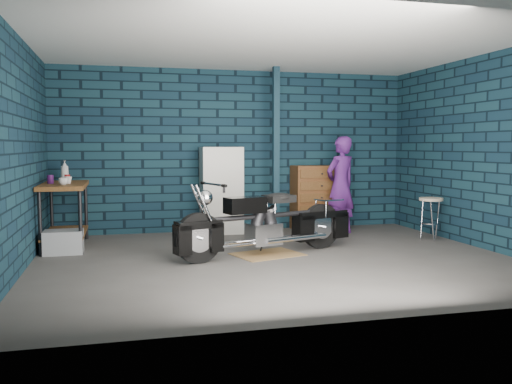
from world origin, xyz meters
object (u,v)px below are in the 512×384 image
Objects in this scene: workbench at (65,215)px; shop_stool at (431,219)px; motorcycle at (267,218)px; person at (341,185)px; locker at (221,190)px; storage_bin at (64,242)px; tool_chest at (317,198)px.

workbench is 5.41m from shop_stool.
workbench is 2.92m from motorcycle.
person is 1.12× the size of locker.
storage_bin is at bearing -153.52° from locker.
motorcycle is 2.75m from storage_bin.
workbench reaches higher than storage_bin.
workbench is 2.49m from locker.
person is 0.62m from tool_chest.
workbench is 0.63× the size of motorcycle.
locker reaches higher than storage_bin.
motorcycle is at bearing -82.15° from locker.
storage_bin is 0.35× the size of locker.
motorcycle is 1.94m from locker.
locker is 2.19× the size of shop_stool.
person is 1.95m from locker.
motorcycle is (2.64, -1.24, 0.04)m from workbench.
person reaches higher than storage_bin.
locker is (-1.88, 0.53, -0.09)m from person.
workbench is at bearing -20.75° from person.
motorcycle reaches higher than shop_stool.
person is 4.34m from storage_bin.
storage_bin is 0.46× the size of tool_chest.
workbench is 2.16× the size of shop_stool.
workbench is at bearing 92.29° from storage_bin.
shop_stool is at bearing -25.70° from locker.
motorcycle is at bearing -15.67° from storage_bin.
locker is 1.68m from tool_chest.
locker is at bearing 154.30° from shop_stool.
person is 2.45× the size of shop_stool.
tool_chest is 1.95m from shop_stool.
storage_bin is 5.35m from shop_stool.
shop_stool is (2.71, 0.48, -0.17)m from motorcycle.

